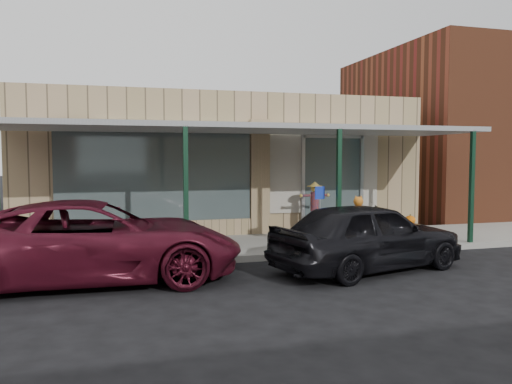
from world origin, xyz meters
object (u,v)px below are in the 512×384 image
object	(u,v)px
barrel_scarecrow	(314,217)
handicap_sign	(320,208)
barrel_pumpkin	(410,229)
car_maroon	(94,241)
parked_sedan	(368,236)

from	to	relation	value
barrel_scarecrow	handicap_sign	xyz separation A→B (m)	(-0.65, -1.90, 0.45)
barrel_pumpkin	car_maroon	distance (m)	8.38
car_maroon	handicap_sign	bearing A→B (deg)	-73.96
car_maroon	barrel_scarecrow	bearing A→B (deg)	-59.32
barrel_pumpkin	parked_sedan	xyz separation A→B (m)	(-2.73, -2.69, 0.35)
barrel_scarecrow	car_maroon	size ratio (longest dim) A/B	0.27
barrel_pumpkin	handicap_sign	size ratio (longest dim) A/B	0.43
barrel_pumpkin	handicap_sign	world-z (taller)	handicap_sign
barrel_scarecrow	parked_sedan	world-z (taller)	barrel_scarecrow
handicap_sign	car_maroon	size ratio (longest dim) A/B	0.27
car_maroon	barrel_pumpkin	bearing A→B (deg)	-74.16
barrel_pumpkin	handicap_sign	distance (m)	3.16
parked_sedan	car_maroon	xyz separation A→B (m)	(-5.38, 0.60, 0.04)
barrel_pumpkin	car_maroon	bearing A→B (deg)	-165.52
barrel_scarecrow	barrel_pumpkin	world-z (taller)	barrel_scarecrow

